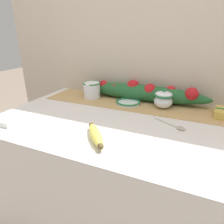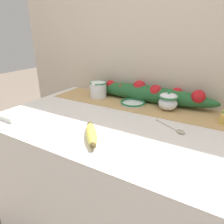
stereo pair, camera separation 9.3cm
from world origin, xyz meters
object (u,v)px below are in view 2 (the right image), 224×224
(cream_pitcher, at_px, (98,89))
(napkin_stack, at_px, (15,114))
(sugar_bowl, at_px, (168,101))
(small_dish, at_px, (133,103))
(banana, at_px, (91,134))
(spoon, at_px, (179,131))

(cream_pitcher, xyz_separation_m, napkin_stack, (-0.19, -0.47, -0.04))
(napkin_stack, bearing_deg, sugar_bowl, 36.52)
(small_dish, bearing_deg, cream_pitcher, 175.07)
(small_dish, relative_size, napkin_stack, 1.13)
(sugar_bowl, relative_size, banana, 0.64)
(banana, relative_size, napkin_stack, 1.38)
(cream_pitcher, xyz_separation_m, banana, (0.27, -0.46, -0.04))
(cream_pitcher, height_order, napkin_stack, cream_pitcher)
(sugar_bowl, height_order, banana, sugar_bowl)
(cream_pitcher, relative_size, spoon, 0.79)
(sugar_bowl, bearing_deg, small_dish, -174.00)
(napkin_stack, bearing_deg, banana, 1.45)
(sugar_bowl, distance_m, spoon, 0.26)
(cream_pitcher, relative_size, small_dish, 0.89)
(small_dish, distance_m, napkin_stack, 0.63)
(sugar_bowl, xyz_separation_m, small_dish, (-0.20, -0.02, -0.04))
(sugar_bowl, distance_m, banana, 0.49)
(sugar_bowl, relative_size, small_dish, 0.78)
(spoon, bearing_deg, napkin_stack, -132.49)
(cream_pitcher, xyz_separation_m, sugar_bowl, (0.45, -0.00, -0.00))
(small_dish, bearing_deg, sugar_bowl, 6.00)
(small_dish, height_order, napkin_stack, napkin_stack)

